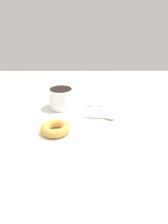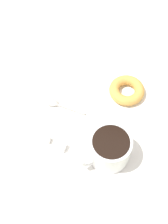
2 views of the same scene
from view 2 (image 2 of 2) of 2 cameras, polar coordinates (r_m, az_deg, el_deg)
The scene contains 7 objects.
ground_plane at distance 79.97cm, azimuth 1.50°, elevation -2.34°, with size 120.00×120.00×2.00cm, color beige.
napkin at distance 79.84cm, azimuth 0.00°, elevation -0.79°, with size 32.90×32.90×0.30cm, color white.
coffee_cup at distance 71.56cm, azimuth 4.67°, elevation -6.70°, with size 10.39×10.69×7.46cm.
donut at distance 83.15cm, azimuth 7.83°, elevation 3.96°, with size 9.36×9.36×2.65cm, color gold.
spoon at distance 81.44cm, azimuth -5.08°, elevation 1.49°, with size 11.32×2.78×0.90cm.
sugar_cube at distance 74.93cm, azimuth -4.17°, elevation -6.38°, with size 1.87×1.87×1.87cm, color white.
sugar_cube_extra at distance 76.29cm, azimuth -6.82°, elevation -5.02°, with size 1.51×1.51×1.51cm, color white.
Camera 2 is at (-8.51, 37.10, 69.33)cm, focal length 50.00 mm.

